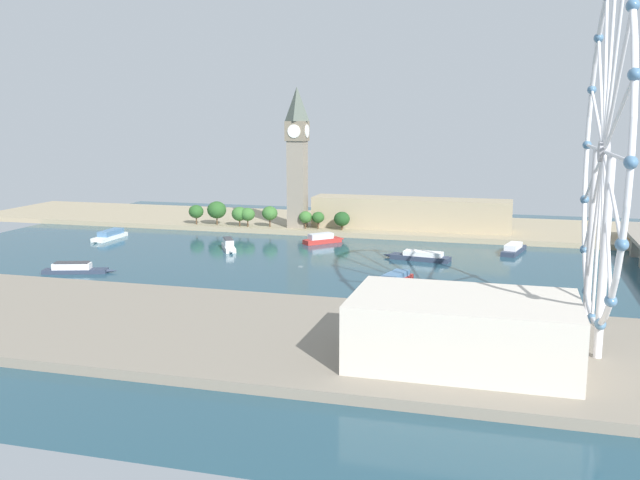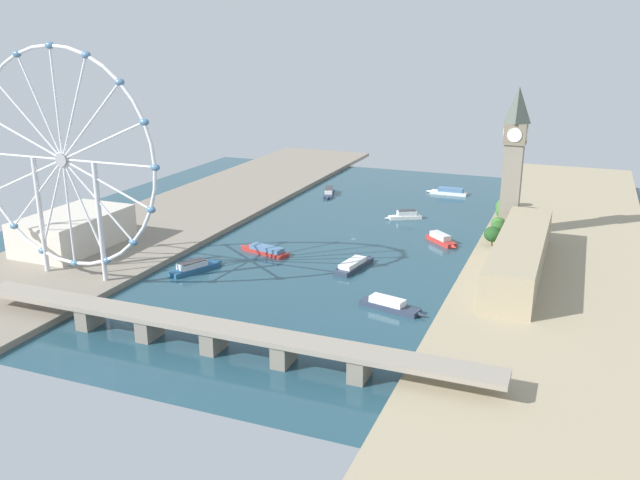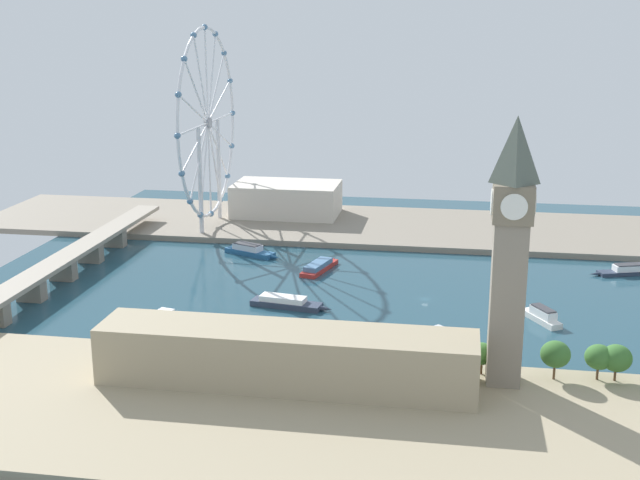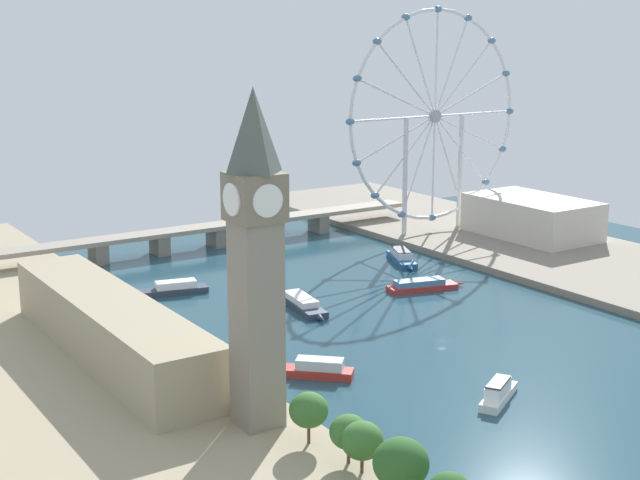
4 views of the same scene
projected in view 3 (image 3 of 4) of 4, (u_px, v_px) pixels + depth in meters
ground_plane at (425, 299)px, 355.39m from camera, size 406.60×406.60×0.00m
riverbank_left at (407, 425)px, 242.26m from camera, size 90.00×520.00×3.00m
riverbank_right at (435, 229)px, 467.76m from camera, size 90.00×520.00×3.00m
clock_tower at (510, 249)px, 256.42m from camera, size 13.07×13.07×85.04m
parliament_block at (286, 357)px, 263.52m from camera, size 22.00×119.88×18.49m
tree_row_embankment at (584, 356)px, 266.87m from camera, size 12.51×103.85×14.87m
ferris_wheel at (208, 125)px, 455.86m from camera, size 106.44×3.20×109.64m
riverside_hall at (287, 199)px, 492.88m from camera, size 37.38×61.16×18.72m
river_bridge at (62, 263)px, 379.53m from camera, size 218.60×12.64×10.76m
tour_boat_0 at (156, 323)px, 321.71m from camera, size 32.33×13.22×5.15m
tour_boat_1 at (287, 303)px, 345.30m from camera, size 12.47×35.12×4.60m
tour_boat_2 at (541, 315)px, 328.74m from camera, size 23.36×15.61×6.17m
tour_boat_3 at (250, 250)px, 421.28m from camera, size 17.56×31.00×5.69m
tour_boat_5 at (427, 340)px, 304.32m from camera, size 21.97×21.02×5.67m
tour_boat_6 at (319, 267)px, 395.49m from camera, size 33.48×14.43×4.33m
tour_boat_7 at (629, 270)px, 389.13m from camera, size 14.77×33.20×5.07m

